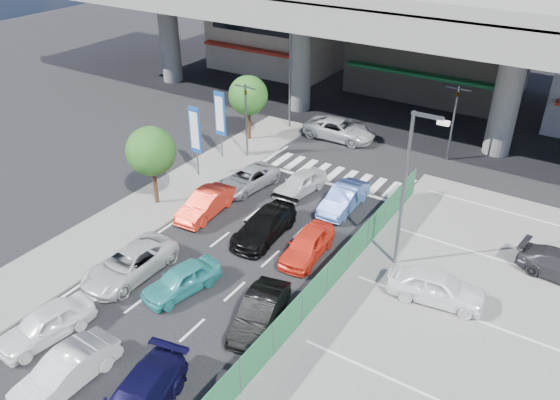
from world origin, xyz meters
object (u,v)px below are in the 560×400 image
Objects in this scene: tree_near at (151,151)px; traffic_cone at (397,274)px; street_lamp_left at (292,67)px; taxi_teal_mid at (181,280)px; taxi_orange_right at (307,245)px; hatch_white_back_mid at (66,371)px; kei_truck_front_right at (344,198)px; taxi_orange_left at (206,204)px; parked_sedan_white at (437,287)px; signboard_near at (195,132)px; wagon_silver_front_left at (247,179)px; sedan_white_mid_left at (130,264)px; hatch_black_mid_right at (260,312)px; street_lamp_right at (409,179)px; van_white_back_left at (46,324)px; crossing_wagon_silver at (340,129)px; traffic_light_right at (456,105)px; signboard_far at (220,116)px; tree_far at (248,95)px; traffic_light_left at (246,103)px; sedan_white_front_mid at (300,183)px; sedan_black_mid at (264,225)px.

tree_near reaches higher than traffic_cone.
traffic_cone is at bearing -43.60° from street_lamp_left.
taxi_teal_mid is 6.47m from taxi_orange_right.
hatch_white_back_mid is 17.30m from kei_truck_front_right.
hatch_white_back_mid is 1.00× the size of taxi_orange_left.
parked_sedan_white is 2.08m from traffic_cone.
wagon_silver_front_left is (3.54, 0.45, -2.45)m from signboard_near.
street_lamp_left is at bearing 99.37° from sedan_white_mid_left.
sedan_white_mid_left is at bearing 171.25° from hatch_black_mid_right.
street_lamp_right reaches higher than hatch_white_back_mid.
van_white_back_left is 6.13× the size of traffic_cone.
taxi_orange_left is at bearing 171.76° from crossing_wagon_silver.
traffic_light_right reaches higher than taxi_orange_right.
van_white_back_left is 0.98× the size of hatch_black_mid_right.
signboard_far is 10.48m from kei_truck_front_right.
tree_far reaches higher than wagon_silver_front_left.
taxi_teal_mid is 6.76m from taxi_orange_left.
van_white_back_left is at bearing -80.79° from traffic_light_left.
signboard_far is 20.14m from hatch_white_back_mid.
tree_near is 1.24× the size of sedan_white_front_mid.
traffic_light_left is 1.18× the size of wagon_silver_front_left.
hatch_black_mid_right is at bearing -58.52° from sedan_white_front_mid.
taxi_orange_right is at bearing -84.39° from kei_truck_front_right.
tree_far is 7.13m from crossing_wagon_silver.
wagon_silver_front_left is at bearing -74.40° from street_lamp_left.
signboard_far is 1.22× the size of sedan_white_front_mid.
crossing_wagon_silver is (3.89, 6.20, -3.21)m from traffic_light_left.
van_white_back_left is 0.97× the size of taxi_orange_left.
signboard_far is 1.22× the size of taxi_teal_mid.
parked_sedan_white is at bearing 41.78° from taxi_teal_mid.
traffic_light_right is at bearing 31.43° from signboard_far.
street_lamp_left is 1.98× the size of van_white_back_left.
traffic_light_left is 7.87× the size of traffic_cone.
tree_near is 1.11× the size of parked_sedan_white.
tree_near is at bearing -85.64° from tree_far.
signboard_far is 1.12× the size of taxi_orange_left.
crossing_wagon_silver reaches higher than sedan_black_mid.
hatch_white_back_mid is at bearing -80.25° from sedan_white_front_mid.
kei_truck_front_right is at bearing -16.89° from traffic_light_left.
street_lamp_left is at bearing 112.88° from sedan_black_mid.
sedan_black_mid is at bearing 109.37° from hatch_black_mid_right.
traffic_cone is at bearing -1.42° from sedan_black_mid.
taxi_teal_mid is at bearing -127.00° from taxi_orange_right.
sedan_white_front_mid is (6.99, -1.35, -2.41)m from signboard_far.
signboard_near is 11.16m from taxi_orange_right.
street_lamp_left is 25.01m from van_white_back_left.
van_white_back_left is 11.53m from sedan_black_mid.
wagon_silver_front_left is at bearing 161.80° from traffic_cone.
sedan_black_mid reaches higher than sedan_white_front_mid.
van_white_back_left is at bearing -133.90° from traffic_cone.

